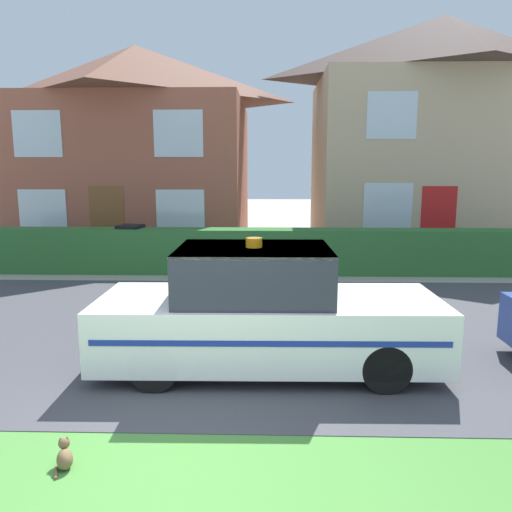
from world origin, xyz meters
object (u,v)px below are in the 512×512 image
object	(u,v)px
police_car	(265,314)
house_left	(138,145)
house_right	(439,132)
cat	(64,456)
wheelie_bin	(131,248)

from	to	relation	value
police_car	house_left	distance (m)	12.63
house_left	house_right	distance (m)	10.22
cat	house_left	bearing A→B (deg)	-10.22
house_left	police_car	bearing A→B (deg)	-68.29
cat	wheelie_bin	distance (m)	8.66
house_right	cat	bearing A→B (deg)	-119.06
police_car	wheelie_bin	world-z (taller)	police_car
house_left	wheelie_bin	world-z (taller)	house_left
house_left	cat	bearing A→B (deg)	-78.32
cat	house_right	xyz separation A→B (m)	(7.36, 13.26, 3.70)
house_left	wheelie_bin	size ratio (longest dim) A/B	6.46
house_left	house_right	bearing A→B (deg)	-2.68
police_car	house_left	world-z (taller)	house_left
police_car	house_left	size ratio (longest dim) A/B	0.57
house_left	wheelie_bin	xyz separation A→B (m)	(1.09, -5.27, -2.83)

